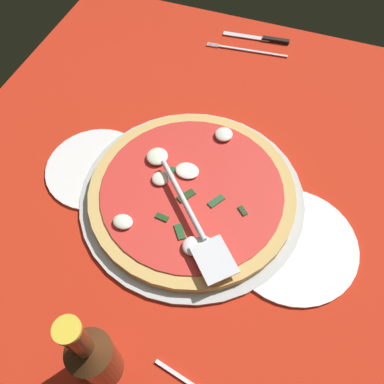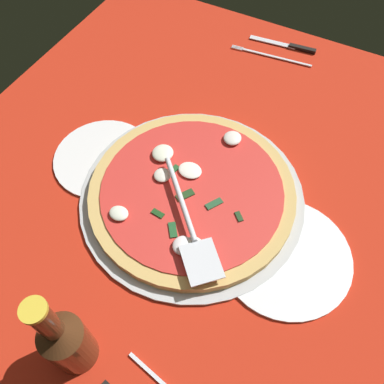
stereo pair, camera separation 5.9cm
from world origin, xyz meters
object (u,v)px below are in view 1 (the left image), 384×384
object	(u,v)px
pizza	(192,192)
beer_bottle	(93,357)
place_setting_near	(255,45)
pizza_server	(195,223)
dinner_plate_left	(292,244)
dinner_plate_right	(97,168)

from	to	relation	value
pizza	beer_bottle	size ratio (longest dim) A/B	1.77
pizza	place_setting_near	xyz separation A→B (cm)	(0.55, -49.56, -1.86)
pizza	place_setting_near	world-z (taller)	pizza
pizza_server	dinner_plate_left	bearing A→B (deg)	59.04
dinner_plate_right	place_setting_near	size ratio (longest dim) A/B	0.95
pizza	place_setting_near	size ratio (longest dim) A/B	1.83
beer_bottle	pizza	bearing A→B (deg)	-93.68
pizza	pizza_server	xyz separation A→B (cm)	(-3.43, 7.59, 2.73)
place_setting_near	beer_bottle	xyz separation A→B (cm)	(1.63, 83.53, 7.84)
pizza_server	beer_bottle	world-z (taller)	beer_bottle
dinner_plate_left	dinner_plate_right	size ratio (longest dim) A/B	1.15
pizza_server	pizza	bearing A→B (deg)	159.94
dinner_plate_left	dinner_plate_right	world-z (taller)	same
dinner_plate_right	beer_bottle	world-z (taller)	beer_bottle
beer_bottle	place_setting_near	bearing A→B (deg)	-91.12
dinner_plate_left	dinner_plate_right	distance (cm)	41.47
place_setting_near	beer_bottle	world-z (taller)	beer_bottle
dinner_plate_right	beer_bottle	distance (cm)	39.34
pizza	beer_bottle	world-z (taller)	beer_bottle
dinner_plate_left	beer_bottle	xyz separation A→B (cm)	(22.88, 30.49, 7.69)
dinner_plate_left	pizza	world-z (taller)	pizza
dinner_plate_left	place_setting_near	world-z (taller)	place_setting_near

